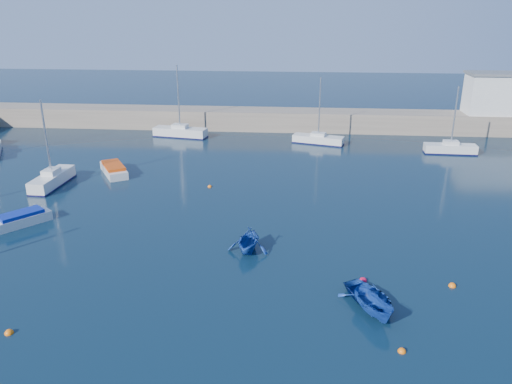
# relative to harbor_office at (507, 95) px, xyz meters

# --- Properties ---
(ground) EXTENTS (220.00, 220.00, 0.00)m
(ground) POSITION_rel_harbor_office_xyz_m (-30.00, -46.00, -5.10)
(ground) COLOR #0C2134
(ground) RESTS_ON ground
(back_wall) EXTENTS (96.00, 4.50, 2.60)m
(back_wall) POSITION_rel_harbor_office_xyz_m (-30.00, 0.00, -3.80)
(back_wall) COLOR gray
(back_wall) RESTS_ON ground
(harbor_office) EXTENTS (10.00, 4.00, 5.00)m
(harbor_office) POSITION_rel_harbor_office_xyz_m (0.00, 0.00, 0.00)
(harbor_office) COLOR silver
(harbor_office) RESTS_ON back_wall
(sailboat_3) EXTENTS (1.91, 6.05, 8.04)m
(sailboat_3) POSITION_rel_harbor_office_xyz_m (-49.40, -24.85, -4.45)
(sailboat_3) COLOR silver
(sailboat_3) RESTS_ON ground
(sailboat_5) EXTENTS (7.07, 3.07, 9.03)m
(sailboat_5) POSITION_rel_harbor_office_xyz_m (-41.75, -5.44, -4.45)
(sailboat_5) COLOR silver
(sailboat_5) RESTS_ON ground
(sailboat_6) EXTENTS (6.36, 3.34, 8.02)m
(sailboat_6) POSITION_rel_harbor_office_xyz_m (-24.19, -7.34, -4.56)
(sailboat_6) COLOR silver
(sailboat_6) RESTS_ON ground
(sailboat_7) EXTENTS (5.75, 1.77, 7.61)m
(sailboat_7) POSITION_rel_harbor_office_xyz_m (-9.33, -10.42, -4.51)
(sailboat_7) COLOR silver
(sailboat_7) RESTS_ON ground
(motorboat_1) EXTENTS (3.82, 4.18, 1.03)m
(motorboat_1) POSITION_rel_harbor_office_xyz_m (-47.60, -33.65, -4.62)
(motorboat_1) COLOR silver
(motorboat_1) RESTS_ON ground
(motorboat_2) EXTENTS (4.13, 5.19, 1.03)m
(motorboat_2) POSITION_rel_harbor_office_xyz_m (-44.93, -20.96, -4.62)
(motorboat_2) COLOR silver
(motorboat_2) RESTS_ON ground
(dinghy_center) EXTENTS (4.22, 4.58, 0.77)m
(dinghy_center) POSITION_rel_harbor_office_xyz_m (-22.33, -42.35, -4.71)
(dinghy_center) COLOR #163D9A
(dinghy_center) RESTS_ON ground
(dinghy_left) EXTENTS (3.23, 3.60, 1.71)m
(dinghy_left) POSITION_rel_harbor_office_xyz_m (-29.79, -36.57, -4.25)
(dinghy_left) COLOR #163D9A
(dinghy_left) RESTS_ON ground
(dinghy_right) EXTENTS (2.43, 3.26, 1.19)m
(dinghy_right) POSITION_rel_harbor_office_xyz_m (-22.32, -43.59, -4.51)
(dinghy_right) COLOR #163D9A
(dinghy_right) RESTS_ON ground
(buoy_0) EXTENTS (0.46, 0.46, 0.46)m
(buoy_0) POSITION_rel_harbor_office_xyz_m (-41.14, -46.75, -5.10)
(buoy_0) COLOR orange
(buoy_0) RESTS_ON ground
(buoy_1) EXTENTS (0.48, 0.48, 0.48)m
(buoy_1) POSITION_rel_harbor_office_xyz_m (-22.42, -39.90, -5.10)
(buoy_1) COLOR red
(buoy_1) RESTS_ON ground
(buoy_2) EXTENTS (0.46, 0.46, 0.46)m
(buoy_2) POSITION_rel_harbor_office_xyz_m (-17.14, -40.05, -5.10)
(buoy_2) COLOR orange
(buoy_2) RESTS_ON ground
(buoy_3) EXTENTS (0.40, 0.40, 0.40)m
(buoy_3) POSITION_rel_harbor_office_xyz_m (-34.69, -23.96, -5.10)
(buoy_3) COLOR orange
(buoy_3) RESTS_ON ground
(buoy_5) EXTENTS (0.41, 0.41, 0.41)m
(buoy_5) POSITION_rel_harbor_office_xyz_m (-21.29, -46.48, -5.10)
(buoy_5) COLOR orange
(buoy_5) RESTS_ON ground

